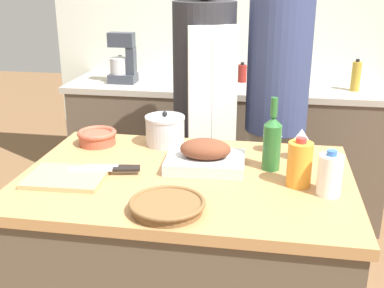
{
  "coord_description": "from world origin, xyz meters",
  "views": [
    {
      "loc": [
        0.31,
        -1.65,
        1.63
      ],
      "look_at": [
        0.0,
        0.13,
        0.98
      ],
      "focal_mm": 45.0,
      "sensor_mm": 36.0,
      "label": 1
    }
  ],
  "objects_px": {
    "wine_bottle_green": "(272,142)",
    "condiment_bottle_short": "(356,76)",
    "cutting_board": "(67,177)",
    "wine_glass_left": "(273,130)",
    "wicker_basket": "(167,205)",
    "juice_jug": "(300,164)",
    "condiment_bottle_tall": "(121,67)",
    "stock_pot": "(165,130)",
    "knife_chef": "(107,169)",
    "wine_glass_right": "(301,137)",
    "person_cook_guest": "(277,105)",
    "mixing_bowl": "(97,137)",
    "person_cook_aproned": "(204,108)",
    "knife_paring": "(114,167)",
    "roasting_pan": "(205,157)",
    "stand_mixer": "(123,62)",
    "condiment_bottle_extra": "(242,73)",
    "milk_jug": "(330,175)"
  },
  "relations": [
    {
      "from": "mixing_bowl",
      "to": "wine_glass_right",
      "type": "distance_m",
      "value": 0.89
    },
    {
      "from": "cutting_board",
      "to": "stand_mixer",
      "type": "xyz_separation_m",
      "value": [
        -0.27,
        1.57,
        0.15
      ]
    },
    {
      "from": "juice_jug",
      "to": "condiment_bottle_short",
      "type": "relative_size",
      "value": 0.9
    },
    {
      "from": "cutting_board",
      "to": "mixing_bowl",
      "type": "bearing_deg",
      "value": 93.49
    },
    {
      "from": "wicker_basket",
      "to": "condiment_bottle_extra",
      "type": "relative_size",
      "value": 1.83
    },
    {
      "from": "mixing_bowl",
      "to": "person_cook_aproned",
      "type": "relative_size",
      "value": 0.1
    },
    {
      "from": "knife_paring",
      "to": "cutting_board",
      "type": "bearing_deg",
      "value": -133.27
    },
    {
      "from": "knife_chef",
      "to": "condiment_bottle_extra",
      "type": "height_order",
      "value": "condiment_bottle_extra"
    },
    {
      "from": "knife_paring",
      "to": "person_cook_aproned",
      "type": "height_order",
      "value": "person_cook_aproned"
    },
    {
      "from": "roasting_pan",
      "to": "person_cook_aproned",
      "type": "relative_size",
      "value": 0.19
    },
    {
      "from": "wine_glass_right",
      "to": "stand_mixer",
      "type": "bearing_deg",
      "value": 133.11
    },
    {
      "from": "knife_paring",
      "to": "condiment_bottle_tall",
      "type": "height_order",
      "value": "condiment_bottle_tall"
    },
    {
      "from": "stock_pot",
      "to": "condiment_bottle_extra",
      "type": "height_order",
      "value": "stock_pot"
    },
    {
      "from": "wine_glass_left",
      "to": "condiment_bottle_short",
      "type": "relative_size",
      "value": 0.64
    },
    {
      "from": "juice_jug",
      "to": "knife_paring",
      "type": "xyz_separation_m",
      "value": [
        -0.71,
        0.05,
        -0.08
      ]
    },
    {
      "from": "wine_glass_right",
      "to": "knife_chef",
      "type": "height_order",
      "value": "wine_glass_right"
    },
    {
      "from": "person_cook_guest",
      "to": "stand_mixer",
      "type": "bearing_deg",
      "value": 169.82
    },
    {
      "from": "roasting_pan",
      "to": "knife_chef",
      "type": "xyz_separation_m",
      "value": [
        -0.36,
        -0.13,
        -0.02
      ]
    },
    {
      "from": "stock_pot",
      "to": "knife_chef",
      "type": "relative_size",
      "value": 0.65
    },
    {
      "from": "cutting_board",
      "to": "person_cook_guest",
      "type": "bearing_deg",
      "value": 51.84
    },
    {
      "from": "stock_pot",
      "to": "person_cook_aproned",
      "type": "xyz_separation_m",
      "value": [
        0.1,
        0.51,
        -0.03
      ]
    },
    {
      "from": "wine_glass_left",
      "to": "juice_jug",
      "type": "bearing_deg",
      "value": -73.79
    },
    {
      "from": "knife_paring",
      "to": "wine_glass_left",
      "type": "bearing_deg",
      "value": 25.5
    },
    {
      "from": "cutting_board",
      "to": "condiment_bottle_tall",
      "type": "bearing_deg",
      "value": 101.26
    },
    {
      "from": "roasting_pan",
      "to": "stock_pot",
      "type": "relative_size",
      "value": 1.8
    },
    {
      "from": "mixing_bowl",
      "to": "condiment_bottle_extra",
      "type": "xyz_separation_m",
      "value": [
        0.55,
        1.34,
        0.04
      ]
    },
    {
      "from": "wine_bottle_green",
      "to": "knife_paring",
      "type": "relative_size",
      "value": 1.28
    },
    {
      "from": "wine_glass_left",
      "to": "wine_glass_right",
      "type": "bearing_deg",
      "value": -32.72
    },
    {
      "from": "cutting_board",
      "to": "mixing_bowl",
      "type": "relative_size",
      "value": 1.68
    },
    {
      "from": "wine_bottle_green",
      "to": "condiment_bottle_short",
      "type": "height_order",
      "value": "wine_bottle_green"
    },
    {
      "from": "wicker_basket",
      "to": "condiment_bottle_short",
      "type": "height_order",
      "value": "condiment_bottle_short"
    },
    {
      "from": "wicker_basket",
      "to": "milk_jug",
      "type": "xyz_separation_m",
      "value": [
        0.52,
        0.22,
        0.05
      ]
    },
    {
      "from": "roasting_pan",
      "to": "wine_glass_left",
      "type": "distance_m",
      "value": 0.35
    },
    {
      "from": "milk_jug",
      "to": "knife_paring",
      "type": "bearing_deg",
      "value": 172.41
    },
    {
      "from": "wicker_basket",
      "to": "juice_jug",
      "type": "bearing_deg",
      "value": 33.34
    },
    {
      "from": "wine_glass_right",
      "to": "person_cook_guest",
      "type": "distance_m",
      "value": 0.62
    },
    {
      "from": "juice_jug",
      "to": "knife_chef",
      "type": "height_order",
      "value": "juice_jug"
    },
    {
      "from": "condiment_bottle_extra",
      "to": "wine_bottle_green",
      "type": "bearing_deg",
      "value": -81.62
    },
    {
      "from": "roasting_pan",
      "to": "stand_mixer",
      "type": "distance_m",
      "value": 1.57
    },
    {
      "from": "wine_bottle_green",
      "to": "condiment_bottle_tall",
      "type": "xyz_separation_m",
      "value": [
        -1.1,
        1.53,
        -0.03
      ]
    },
    {
      "from": "knife_paring",
      "to": "juice_jug",
      "type": "bearing_deg",
      "value": -3.83
    },
    {
      "from": "stand_mixer",
      "to": "condiment_bottle_short",
      "type": "height_order",
      "value": "stand_mixer"
    },
    {
      "from": "wine_glass_right",
      "to": "person_cook_guest",
      "type": "xyz_separation_m",
      "value": [
        -0.1,
        0.61,
        -0.03
      ]
    },
    {
      "from": "roasting_pan",
      "to": "condiment_bottle_short",
      "type": "xyz_separation_m",
      "value": [
        0.76,
        1.38,
        0.06
      ]
    },
    {
      "from": "cutting_board",
      "to": "wine_glass_left",
      "type": "relative_size",
      "value": 2.26
    },
    {
      "from": "juice_jug",
      "to": "wine_glass_right",
      "type": "bearing_deg",
      "value": 86.38
    },
    {
      "from": "milk_jug",
      "to": "wine_glass_left",
      "type": "height_order",
      "value": "milk_jug"
    },
    {
      "from": "cutting_board",
      "to": "stock_pot",
      "type": "xyz_separation_m",
      "value": [
        0.28,
        0.44,
        0.06
      ]
    },
    {
      "from": "roasting_pan",
      "to": "juice_jug",
      "type": "height_order",
      "value": "juice_jug"
    },
    {
      "from": "wicker_basket",
      "to": "condiment_bottle_tall",
      "type": "relative_size",
      "value": 1.64
    }
  ]
}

